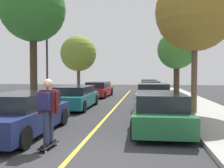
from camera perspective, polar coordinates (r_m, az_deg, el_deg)
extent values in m
plane|color=#2D2D30|center=(6.25, -9.04, -15.86)|extent=(80.00, 80.00, 0.00)
cube|color=gold|center=(10.03, -2.39, -8.88)|extent=(0.12, 39.20, 0.01)
cube|color=navy|center=(8.48, -20.44, -7.60)|extent=(1.88, 4.49, 0.66)
cube|color=black|center=(8.49, -20.19, -3.65)|extent=(1.64, 2.76, 0.50)
cylinder|color=black|center=(6.79, -19.98, -11.69)|extent=(0.22, 0.64, 0.64)
cylinder|color=black|center=(9.57, -11.46, -7.53)|extent=(0.22, 0.64, 0.64)
cylinder|color=black|center=(10.25, -20.70, -6.98)|extent=(0.22, 0.64, 0.64)
cube|color=#196066|center=(14.21, -8.55, -3.58)|extent=(1.91, 4.68, 0.64)
cube|color=black|center=(14.15, -8.58, -1.40)|extent=(1.67, 3.02, 0.44)
cylinder|color=black|center=(12.44, -6.69, -5.24)|extent=(0.23, 0.64, 0.64)
cylinder|color=black|center=(12.97, -14.23, -4.99)|extent=(0.23, 0.64, 0.64)
cylinder|color=black|center=(15.61, -3.84, -3.70)|extent=(0.23, 0.64, 0.64)
cylinder|color=black|center=(16.03, -9.99, -3.57)|extent=(0.23, 0.64, 0.64)
cube|color=maroon|center=(21.15, -3.14, -1.69)|extent=(1.97, 4.62, 0.61)
cube|color=black|center=(21.11, -3.15, -0.18)|extent=(1.70, 2.98, 0.51)
cylinder|color=black|center=(19.45, -1.76, -2.52)|extent=(0.24, 0.65, 0.64)
cylinder|color=black|center=(19.85, -6.54, -2.43)|extent=(0.24, 0.65, 0.64)
cylinder|color=black|center=(22.54, -0.15, -1.86)|extent=(0.24, 0.65, 0.64)
cylinder|color=black|center=(22.89, -4.32, -1.80)|extent=(0.24, 0.65, 0.64)
cube|color=#1E5B33|center=(8.88, 10.96, -7.19)|extent=(1.84, 4.52, 0.62)
cube|color=black|center=(8.68, 11.04, -3.66)|extent=(1.61, 2.98, 0.50)
cylinder|color=black|center=(10.41, 5.74, -6.70)|extent=(0.23, 0.64, 0.64)
cylinder|color=black|center=(10.51, 14.88, -6.68)|extent=(0.23, 0.64, 0.64)
cylinder|color=black|center=(7.37, 5.27, -10.46)|extent=(0.23, 0.64, 0.64)
cylinder|color=black|center=(7.51, 18.25, -10.31)|extent=(0.23, 0.64, 0.64)
cube|color=#B7B7BC|center=(14.46, 9.66, -3.26)|extent=(2.00, 4.11, 0.76)
cube|color=black|center=(14.27, 9.69, -0.84)|extent=(1.74, 2.78, 0.48)
cylinder|color=black|center=(15.82, 6.40, -3.63)|extent=(0.24, 0.65, 0.64)
cylinder|color=black|center=(15.84, 12.83, -3.67)|extent=(0.24, 0.65, 0.64)
cylinder|color=black|center=(13.18, 5.84, -4.81)|extent=(0.24, 0.65, 0.64)
cylinder|color=black|center=(13.20, 13.57, -4.85)|extent=(0.24, 0.65, 0.64)
cube|color=#196066|center=(21.45, 9.00, -1.53)|extent=(1.73, 4.70, 0.70)
cube|color=black|center=(21.47, 9.01, 0.05)|extent=(1.52, 2.99, 0.48)
cylinder|color=black|center=(23.11, 6.93, -1.77)|extent=(0.22, 0.64, 0.64)
cylinder|color=black|center=(23.14, 10.89, -1.79)|extent=(0.22, 0.64, 0.64)
cylinder|color=black|center=(19.82, 6.78, -2.44)|extent=(0.22, 0.64, 0.64)
cylinder|color=black|center=(19.86, 11.41, -2.46)|extent=(0.22, 0.64, 0.64)
cube|color=maroon|center=(28.00, 8.68, -0.62)|extent=(2.01, 4.36, 0.72)
cube|color=black|center=(28.08, 8.69, 0.59)|extent=(1.73, 2.75, 0.46)
cylinder|color=black|center=(29.49, 7.04, -0.90)|extent=(0.24, 0.65, 0.64)
cylinder|color=black|center=(29.46, 10.42, -0.92)|extent=(0.24, 0.65, 0.64)
cylinder|color=black|center=(26.60, 6.76, -1.24)|extent=(0.24, 0.65, 0.64)
cylinder|color=black|center=(26.57, 10.50, -1.27)|extent=(0.24, 0.65, 0.64)
cylinder|color=#3D2D1E|center=(13.40, -17.84, 3.06)|extent=(0.37, 0.37, 4.02)
sphere|color=#2D6B28|center=(13.82, -18.01, 16.34)|extent=(3.38, 3.38, 3.38)
cylinder|color=brown|center=(21.61, -7.82, 1.20)|extent=(0.28, 0.28, 2.82)
sphere|color=olive|center=(21.69, -7.86, 7.09)|extent=(3.12, 3.12, 3.12)
cylinder|color=brown|center=(12.19, 18.66, 2.62)|extent=(0.27, 0.27, 3.80)
sphere|color=olive|center=(12.54, 18.83, 15.71)|extent=(3.71, 3.71, 3.71)
cylinder|color=#3D2D1E|center=(18.59, 14.83, 0.98)|extent=(0.42, 0.42, 2.82)
sphere|color=#3D7F33|center=(18.67, 14.90, 7.75)|extent=(2.83, 2.83, 2.83)
cylinder|color=#38383D|center=(14.88, -14.93, 4.29)|extent=(0.12, 0.12, 4.69)
cube|color=#EAE5C6|center=(15.17, -15.03, 13.64)|extent=(0.36, 0.24, 0.20)
cube|color=black|center=(6.77, -14.60, -13.66)|extent=(0.28, 0.85, 0.02)
cylinder|color=beige|center=(7.12, -14.05, -13.39)|extent=(0.03, 0.06, 0.06)
cylinder|color=beige|center=(7.04, -12.62, -13.55)|extent=(0.03, 0.06, 0.06)
cylinder|color=beige|center=(6.54, -16.74, -14.84)|extent=(0.03, 0.06, 0.06)
cylinder|color=beige|center=(6.46, -15.21, -15.05)|extent=(0.03, 0.06, 0.06)
cube|color=#99999E|center=(7.07, -13.34, -13.16)|extent=(0.10, 0.05, 0.02)
cube|color=#99999E|center=(6.49, -15.98, -14.61)|extent=(0.10, 0.05, 0.02)
cube|color=black|center=(6.95, -13.78, -12.87)|extent=(0.12, 0.27, 0.06)
cube|color=black|center=(6.57, -15.49, -13.78)|extent=(0.12, 0.27, 0.06)
cylinder|color=#283351|center=(6.76, -14.18, -9.37)|extent=(0.16, 0.16, 0.85)
cylinder|color=#283351|center=(6.55, -15.13, -9.76)|extent=(0.16, 0.16, 0.85)
cube|color=#511919|center=(6.55, -14.71, -3.89)|extent=(0.41, 0.25, 0.60)
sphere|color=tan|center=(6.52, -14.75, 0.16)|extent=(0.23, 0.23, 0.23)
cylinder|color=#511919|center=(6.67, -16.59, -4.17)|extent=(0.10, 0.10, 0.58)
cylinder|color=#511919|center=(6.45, -12.75, -4.34)|extent=(0.10, 0.10, 0.58)
cube|color=#1E1E4C|center=(6.37, -15.51, -3.89)|extent=(0.31, 0.20, 0.44)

